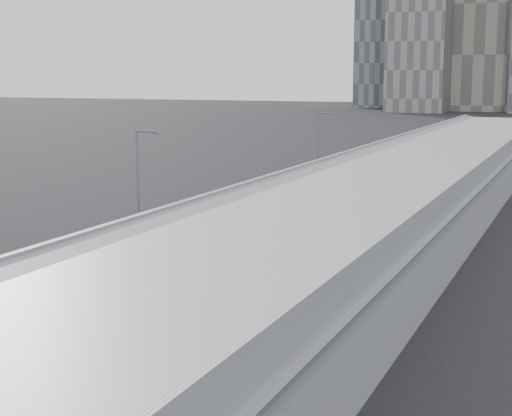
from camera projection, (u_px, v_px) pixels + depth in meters
The scene contains 16 objects.
sidewalk at pixel (339, 248), 63.46m from camera, with size 10.00×170.00×0.12m, color gray.
lane_line at pixel (222, 239), 67.54m from camera, with size 0.12×160.00×0.02m, color gold.
depot at pixel (389, 210), 61.34m from camera, with size 12.45×160.40×7.20m.
bus_2 at pixel (120, 289), 46.01m from camera, with size 2.88×12.21×3.55m.
bus_3 at pixel (223, 239), 59.65m from camera, with size 3.64×13.20×3.81m.
bus_4 at pixel (288, 210), 72.16m from camera, with size 2.97×13.39×3.90m.
bus_5 at pixel (330, 193), 83.17m from camera, with size 3.95×13.20×3.80m.
bus_6 at pixel (370, 174), 98.46m from camera, with size 3.17×13.20×3.83m.
tree_1 at pixel (197, 258), 46.39m from camera, with size 1.19×1.19×3.94m.
tree_2 at pixel (320, 204), 67.13m from camera, with size 1.19×1.19×3.75m.
tree_3 at pixel (379, 168), 86.29m from camera, with size 1.65×1.65×4.73m.
tree_4 at pixel (429, 149), 111.42m from camera, with size 1.27×1.27×4.23m.
street_lamp_near at pixel (140, 185), 59.78m from camera, with size 2.04×0.22×9.85m.
street_lamp_far at pixel (320, 143), 101.32m from camera, with size 2.04×0.22×9.25m.
shipping_container at pixel (357, 161), 115.85m from camera, with size 2.47×6.88×2.75m, color #16471D.
suv at pixel (392, 155), 130.44m from camera, with size 2.73×5.91×1.64m, color black.
Camera 1 is at (27.18, -4.68, 13.91)m, focal length 55.00 mm.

